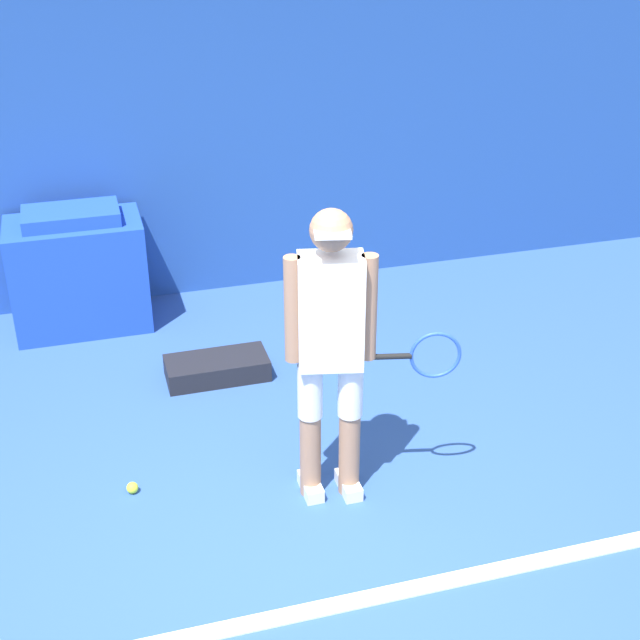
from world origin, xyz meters
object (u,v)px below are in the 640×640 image
object	(u,v)px
tennis_ball	(132,488)
equipment_bag	(217,368)
covered_chair	(78,271)
tennis_player	(332,345)

from	to	relation	value
tennis_ball	equipment_bag	xyz separation A→B (m)	(0.70, 1.13, 0.04)
covered_chair	equipment_bag	distance (m)	1.43
covered_chair	equipment_bag	xyz separation A→B (m)	(0.85, -1.08, -0.38)
tennis_player	covered_chair	world-z (taller)	tennis_player
tennis_player	tennis_ball	bearing A→B (deg)	177.32
tennis_player	equipment_bag	size ratio (longest dim) A/B	2.44
tennis_player	covered_chair	xyz separation A→B (m)	(-1.26, 2.52, -0.51)
covered_chair	equipment_bag	world-z (taller)	covered_chair
tennis_player	tennis_ball	size ratio (longest dim) A/B	25.43
tennis_player	equipment_bag	bearing A→B (deg)	118.54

